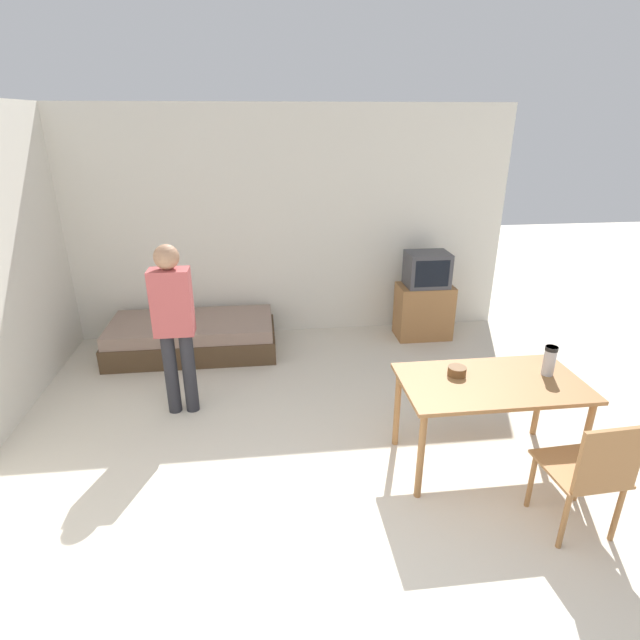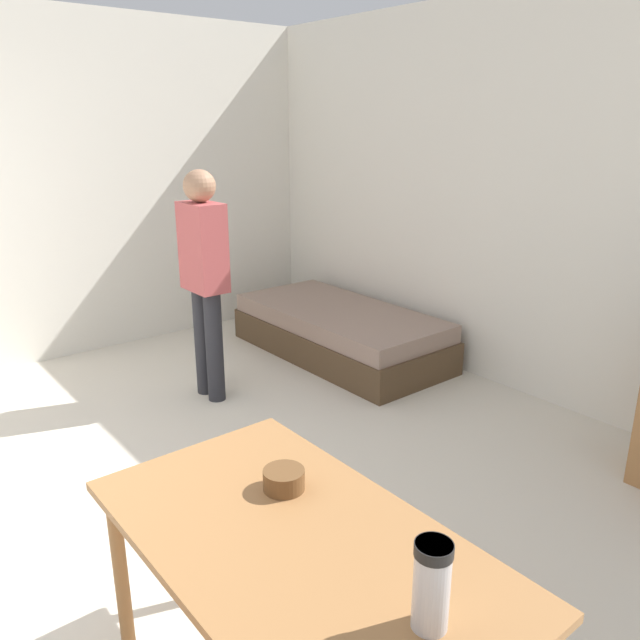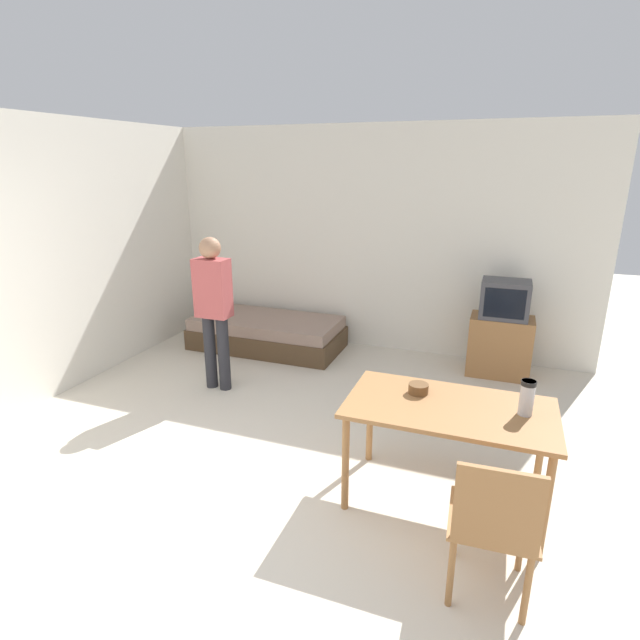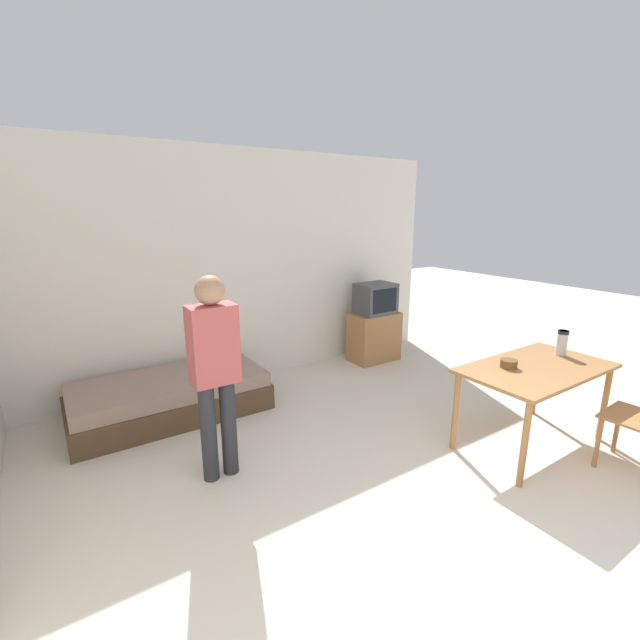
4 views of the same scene
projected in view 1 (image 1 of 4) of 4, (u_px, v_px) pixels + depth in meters
ground_plane at (301, 614)px, 2.75m from camera, size 20.00×20.00×0.00m
wall_back at (271, 225)px, 5.92m from camera, size 5.72×0.06×2.70m
daybed at (193, 337)px, 5.74m from camera, size 1.87×0.89×0.40m
tv at (425, 299)px, 6.06m from camera, size 0.66×0.40×1.07m
dining_table at (490, 391)px, 3.73m from camera, size 1.35×0.75×0.73m
wooden_chair at (591, 471)px, 3.10m from camera, size 0.47×0.47×0.89m
person_standing at (174, 320)px, 4.33m from camera, size 0.34×0.21×1.58m
thermos_flask at (550, 359)px, 3.74m from camera, size 0.09×0.09×0.23m
mate_bowl at (457, 371)px, 3.77m from camera, size 0.14×0.14×0.07m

